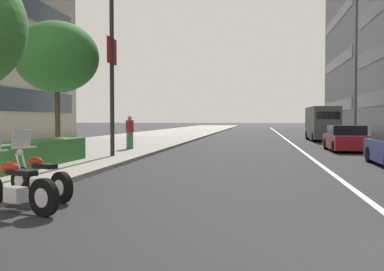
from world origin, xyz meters
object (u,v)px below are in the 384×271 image
at_px(delivery_van_ahead, 322,123).
at_px(motorcycle_nearest_camera, 14,187).
at_px(pedestrian_on_plaza, 130,132).
at_px(street_tree_far_plaza, 57,57).
at_px(car_mid_block_traffic, 346,139).
at_px(street_lamp_with_banners, 117,27).
at_px(motorcycle_second_in_row, 39,178).

bearing_deg(delivery_van_ahead, motorcycle_nearest_camera, 161.79).
bearing_deg(pedestrian_on_plaza, motorcycle_nearest_camera, 57.54).
xyz_separation_m(street_tree_far_plaza, pedestrian_on_plaza, (5.07, -1.71, -3.27)).
bearing_deg(motorcycle_nearest_camera, car_mid_block_traffic, -92.91).
relative_size(delivery_van_ahead, street_tree_far_plaza, 1.05).
bearing_deg(street_lamp_with_banners, car_mid_block_traffic, -58.00).
relative_size(motorcycle_nearest_camera, delivery_van_ahead, 0.35).
bearing_deg(pedestrian_on_plaza, delivery_van_ahead, -170.29).
distance_m(motorcycle_nearest_camera, street_tree_far_plaza, 12.00).
relative_size(street_lamp_with_banners, street_tree_far_plaza, 1.66).
relative_size(motorcycle_nearest_camera, street_tree_far_plaza, 0.37).
bearing_deg(car_mid_block_traffic, motorcycle_second_in_row, 150.07).
bearing_deg(motorcycle_nearest_camera, street_tree_far_plaza, -45.49).
bearing_deg(car_mid_block_traffic, street_tree_far_plaza, 117.97).
distance_m(delivery_van_ahead, pedestrian_on_plaza, 18.17).
bearing_deg(street_tree_far_plaza, delivery_van_ahead, -34.97).
bearing_deg(delivery_van_ahead, street_lamp_with_banners, 149.09).
height_order(motorcycle_nearest_camera, street_tree_far_plaza, street_tree_far_plaza).
height_order(motorcycle_second_in_row, street_tree_far_plaza, street_tree_far_plaza).
height_order(car_mid_block_traffic, street_lamp_with_banners, street_lamp_with_banners).
height_order(street_lamp_with_banners, street_tree_far_plaza, street_lamp_with_banners).
bearing_deg(motorcycle_second_in_row, delivery_van_ahead, -77.02).
distance_m(car_mid_block_traffic, pedestrian_on_plaza, 11.46).
bearing_deg(street_lamp_with_banners, motorcycle_nearest_camera, -172.52).
height_order(motorcycle_nearest_camera, street_lamp_with_banners, street_lamp_with_banners).
bearing_deg(motorcycle_second_in_row, motorcycle_nearest_camera, 129.75).
xyz_separation_m(delivery_van_ahead, street_tree_far_plaza, (-19.04, 13.32, 2.88)).
bearing_deg(motorcycle_second_in_row, car_mid_block_traffic, -87.92).
height_order(delivery_van_ahead, street_tree_far_plaza, street_tree_far_plaza).
relative_size(motorcycle_second_in_row, pedestrian_on_plaza, 1.11).
relative_size(motorcycle_second_in_row, car_mid_block_traffic, 0.45).
xyz_separation_m(motorcycle_nearest_camera, car_mid_block_traffic, (17.67, -9.05, 0.19)).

